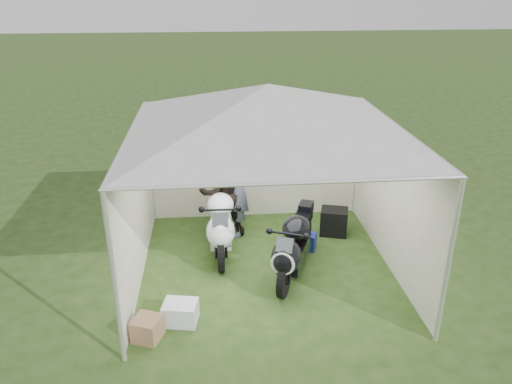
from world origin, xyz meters
The scene contains 10 objects.
ground centered at (0.00, 0.00, 0.00)m, with size 80.00×80.00×0.00m, color #254012.
canopy_tent centered at (0.00, 0.03, 2.58)m, with size 5.66×5.66×3.00m.
motorcycle_white centered at (-0.72, 0.61, 0.57)m, with size 0.50×2.07×1.02m.
motorcycle_black centered at (0.39, -0.28, 0.54)m, with size 1.00×1.87×0.97m.
paddock_stand centered at (0.73, 0.55, 0.14)m, with size 0.38×0.24×0.29m, color #2033CA.
person_dark_jacket centered at (-0.67, 1.20, 0.85)m, with size 0.83×0.65×1.71m, color black.
person_blue_jacket centered at (-0.43, 1.24, 0.93)m, with size 0.67×0.44×1.85m, color slate.
equipment_box centered at (1.37, 1.06, 0.24)m, with size 0.49×0.39×0.49m, color black.
crate_0 centered at (-1.34, -1.30, 0.15)m, with size 0.46×0.36×0.30m, color white.
crate_1 centered at (-1.75, -1.61, 0.15)m, with size 0.34×0.34×0.31m, color #8F6848.
Camera 1 is at (-0.82, -7.00, 4.35)m, focal length 35.00 mm.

